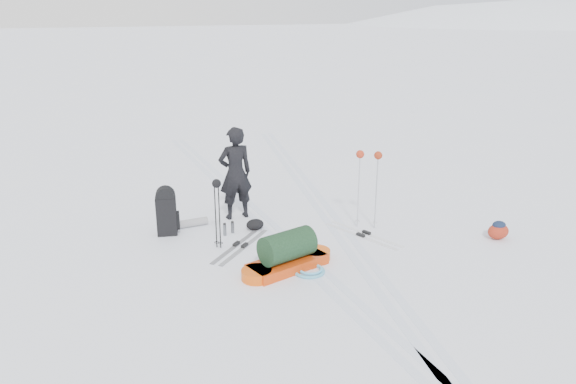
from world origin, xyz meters
The scene contains 14 objects.
ground centered at (0.00, 0.00, 0.00)m, with size 200.00×200.00×0.00m, color white.
snow_hill_backdrop centered at (62.69, 84.02, -69.02)m, with size 359.50×192.00×162.45m.
ski_tracks centered at (0.61, 0.88, 0.00)m, with size 3.38×17.97×0.01m.
skier centered at (-0.55, 1.72, 0.95)m, with size 0.69×0.46×1.90m, color black.
pulk_sled centered at (-0.35, -0.85, 0.25)m, with size 1.80×1.00×0.66m.
expedition_rucksack centered at (-1.95, 1.33, 0.44)m, with size 1.04×0.49×0.95m.
ski_poles_black centered at (-1.23, 0.36, 1.06)m, with size 0.16×0.16×1.30m.
ski_poles_silver centered at (1.72, 0.34, 1.30)m, with size 0.44×0.35×1.56m.
touring_skis_grey centered at (-0.85, 0.28, 0.01)m, with size 1.37×1.41×0.06m.
touring_skis_white centered at (1.49, -0.02, 0.01)m, with size 0.93×1.70×0.06m.
rope_coil centered at (-0.04, -1.09, 0.03)m, with size 0.68×0.68×0.06m.
small_daypack centered at (3.80, -1.00, 0.17)m, with size 0.50×0.45×0.35m.
thermos_pair centered at (-0.92, 0.91, 0.12)m, with size 0.25×0.16×0.25m.
stuff_sack centered at (-0.38, 0.95, 0.11)m, with size 0.36×0.28×0.22m.
Camera 1 is at (-3.17, -8.82, 4.22)m, focal length 35.00 mm.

